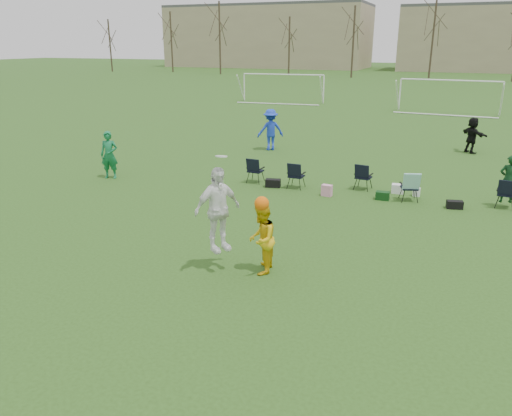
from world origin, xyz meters
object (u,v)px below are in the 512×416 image
at_px(fielder_black, 472,135).
at_px(goal_left, 283,80).
at_px(fielder_green_near, 109,155).
at_px(goal_mid, 450,87).
at_px(center_contest, 237,222).
at_px(fielder_blue, 270,130).

height_order(fielder_black, goal_left, goal_left).
height_order(fielder_green_near, goal_mid, goal_mid).
height_order(center_contest, goal_mid, center_contest).
bearing_deg(goal_left, fielder_green_near, -90.09).
distance_m(goal_left, goal_mid, 14.14).
distance_m(fielder_blue, goal_mid, 19.70).
bearing_deg(fielder_blue, fielder_green_near, 26.05).
bearing_deg(fielder_black, fielder_blue, 68.57).
height_order(fielder_green_near, fielder_black, fielder_green_near).
height_order(fielder_blue, center_contest, center_contest).
relative_size(center_contest, goal_left, 0.38).
xyz_separation_m(fielder_black, goal_mid, (-1.59, 15.08, 1.07)).
relative_size(goal_left, goal_mid, 1.00).
xyz_separation_m(center_contest, goal_mid, (3.53, 31.44, 0.70)).
bearing_deg(fielder_black, goal_left, 2.80).
relative_size(fielder_green_near, goal_left, 0.25).
relative_size(fielder_green_near, fielder_black, 1.09).
bearing_deg(goal_mid, center_contest, -92.40).
bearing_deg(fielder_blue, fielder_black, 162.04).
distance_m(center_contest, goal_left, 35.05).
distance_m(fielder_green_near, goal_mid, 28.14).
bearing_deg(goal_mid, goal_left, 175.87).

